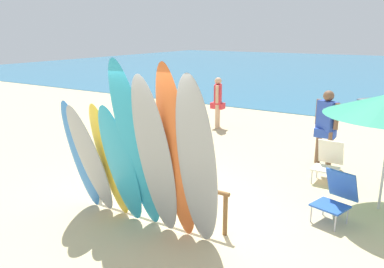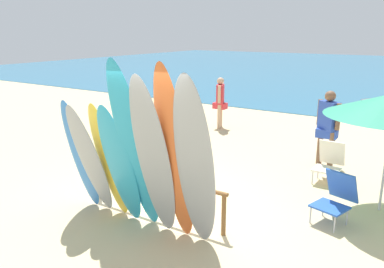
% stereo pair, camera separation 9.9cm
% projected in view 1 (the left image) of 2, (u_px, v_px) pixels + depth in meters
% --- Properties ---
extents(ground, '(60.00, 60.00, 0.00)m').
position_uv_depth(ground, '(336.00, 97.00, 17.95)').
color(ground, '#D3BC8C').
extents(ocean_water, '(60.00, 40.00, 0.02)m').
position_uv_depth(ocean_water, '(377.00, 70.00, 30.37)').
color(ocean_water, teal).
rests_on(ocean_water, ground).
extents(surfboard_rack, '(2.69, 0.07, 0.70)m').
position_uv_depth(surfboard_rack, '(156.00, 184.00, 6.30)').
color(surfboard_rack, brown).
rests_on(surfboard_rack, ground).
extents(surfboard_blue_0, '(0.53, 0.60, 1.97)m').
position_uv_depth(surfboard_blue_0, '(81.00, 156.00, 6.32)').
color(surfboard_blue_0, '#337AD1').
rests_on(surfboard_blue_0, ground).
extents(surfboard_grey_1, '(0.59, 0.76, 1.95)m').
position_uv_depth(surfboard_grey_1, '(91.00, 161.00, 6.11)').
color(surfboard_grey_1, '#999EA3').
rests_on(surfboard_grey_1, ground).
extents(surfboard_yellow_2, '(0.56, 0.65, 1.98)m').
position_uv_depth(surfboard_yellow_2, '(110.00, 162.00, 6.00)').
color(surfboard_yellow_2, yellow).
rests_on(surfboard_yellow_2, ground).
extents(surfboard_teal_3, '(0.59, 0.69, 2.01)m').
position_uv_depth(surfboard_teal_3, '(121.00, 166.00, 5.78)').
color(surfboard_teal_3, '#289EC6').
rests_on(surfboard_teal_3, ground).
extents(surfboard_teal_4, '(0.58, 0.98, 2.68)m').
position_uv_depth(surfboard_teal_4, '(137.00, 151.00, 5.42)').
color(surfboard_teal_4, '#289EC6').
rests_on(surfboard_teal_4, ground).
extents(surfboard_grey_5, '(0.59, 0.85, 2.49)m').
position_uv_depth(surfboard_grey_5, '(156.00, 160.00, 5.30)').
color(surfboard_grey_5, '#999EA3').
rests_on(surfboard_grey_5, ground).
extents(surfboard_orange_6, '(0.49, 0.70, 2.64)m').
position_uv_depth(surfboard_orange_6, '(177.00, 157.00, 5.19)').
color(surfboard_orange_6, orange).
rests_on(surfboard_orange_6, ground).
extents(surfboard_grey_7, '(0.62, 0.73, 2.52)m').
position_uv_depth(surfboard_grey_7, '(197.00, 166.00, 5.05)').
color(surfboard_grey_7, '#999EA3').
rests_on(surfboard_grey_7, ground).
extents(beachgoer_strolling, '(0.42, 0.57, 1.60)m').
position_uv_depth(beachgoer_strolling, '(218.00, 99.00, 11.98)').
color(beachgoer_strolling, tan).
rests_on(beachgoer_strolling, ground).
extents(beachgoer_near_rack, '(0.57, 0.42, 1.73)m').
position_uv_depth(beachgoer_near_rack, '(326.00, 123.00, 8.55)').
color(beachgoer_near_rack, brown).
rests_on(beachgoer_near_rack, ground).
extents(beach_chair_red, '(0.52, 0.66, 0.84)m').
position_uv_depth(beach_chair_red, '(328.00, 160.00, 7.81)').
color(beach_chair_red, '#B7B7BC').
rests_on(beach_chair_red, ground).
extents(beach_chair_blue, '(0.67, 0.79, 0.82)m').
position_uv_depth(beach_chair_blue, '(336.00, 195.00, 6.15)').
color(beach_chair_blue, '#B7B7BC').
rests_on(beach_chair_blue, ground).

